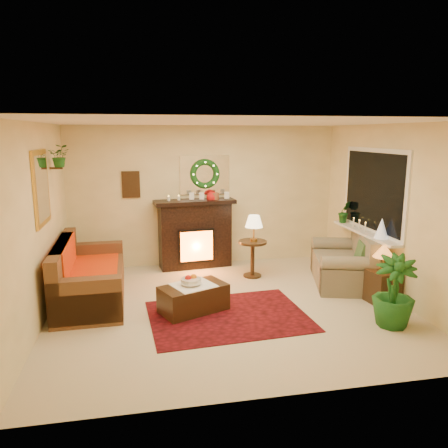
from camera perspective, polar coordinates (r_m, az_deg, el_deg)
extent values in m
plane|color=beige|center=(6.42, 0.61, -10.73)|extent=(5.00, 5.00, 0.00)
plane|color=white|center=(5.93, 0.66, 13.14)|extent=(5.00, 5.00, 0.00)
plane|color=#EFD88C|center=(8.23, -2.53, 3.67)|extent=(5.00, 5.00, 0.00)
plane|color=#EFD88C|center=(3.93, 7.29, -5.44)|extent=(5.00, 5.00, 0.00)
plane|color=#EFD88C|center=(6.07, -23.18, -0.19)|extent=(4.50, 4.50, 0.00)
plane|color=#EFD88C|center=(6.98, 21.16, 1.43)|extent=(4.50, 4.50, 0.00)
cube|color=maroon|center=(6.10, 0.55, -11.92)|extent=(2.22, 1.72, 0.01)
cube|color=#452A19|center=(6.84, -17.00, -6.00)|extent=(0.98, 2.13, 0.91)
cube|color=red|center=(6.98, -17.25, -5.44)|extent=(0.86, 1.39, 0.02)
cube|color=black|center=(8.14, -3.81, -1.82)|extent=(1.34, 0.55, 1.20)
sphere|color=red|center=(8.06, -1.54, 3.50)|extent=(0.22, 0.22, 0.22)
cylinder|color=beige|center=(7.92, -7.24, 2.98)|extent=(0.06, 0.06, 0.17)
cylinder|color=silver|center=(7.97, -5.92, 3.06)|extent=(0.06, 0.06, 0.17)
cube|color=white|center=(8.16, -2.54, 6.43)|extent=(0.92, 0.02, 0.72)
torus|color=#194719|center=(8.12, -2.50, 6.54)|extent=(0.55, 0.11, 0.55)
cube|color=#381E11|center=(8.09, -12.06, 5.07)|extent=(0.32, 0.03, 0.48)
cube|color=gold|center=(6.28, -22.77, 4.39)|extent=(0.03, 0.84, 1.00)
imported|color=#194719|center=(6.97, -20.56, 7.02)|extent=(0.33, 0.28, 0.36)
cube|color=#B6AB92|center=(7.53, 15.16, -4.36)|extent=(1.22, 1.65, 0.85)
cube|color=white|center=(7.41, 18.97, 4.09)|extent=(0.03, 1.86, 1.36)
cube|color=black|center=(7.40, 18.87, 4.09)|extent=(0.02, 1.70, 1.22)
cube|color=white|center=(7.47, 17.92, -1.09)|extent=(0.22, 1.86, 0.04)
cone|color=silver|center=(7.03, 19.89, -0.57)|extent=(0.21, 0.21, 0.32)
imported|color=#2E5F2C|center=(8.06, 15.46, 1.53)|extent=(0.28, 0.23, 0.51)
cylinder|color=#562A1B|center=(7.62, 3.74, -4.51)|extent=(0.53, 0.53, 0.64)
cone|color=#FFECB1|center=(7.46, 3.92, -0.47)|extent=(0.30, 0.30, 0.47)
cube|color=black|center=(6.88, 20.06, -7.52)|extent=(0.45, 0.45, 0.49)
cone|color=orange|center=(6.73, 20.14, -3.70)|extent=(0.31, 0.31, 0.45)
cube|color=black|center=(6.20, -4.01, -9.52)|extent=(1.03, 0.82, 0.38)
cylinder|color=silver|center=(6.12, -4.33, -7.41)|extent=(0.28, 0.28, 0.07)
imported|color=#175113|center=(6.07, 21.29, -8.39)|extent=(2.07, 2.07, 2.82)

